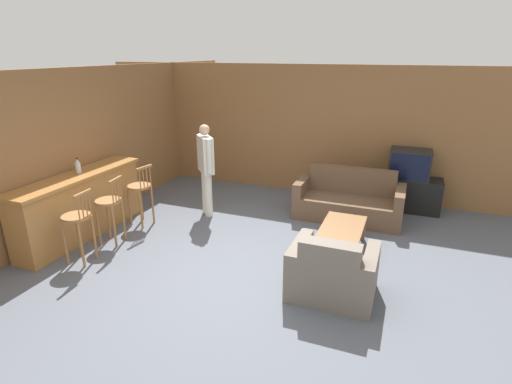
{
  "coord_description": "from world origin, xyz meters",
  "views": [
    {
      "loc": [
        1.91,
        -4.29,
        2.84
      ],
      "look_at": [
        -0.13,
        0.93,
        0.85
      ],
      "focal_mm": 28.0,
      "sensor_mm": 36.0,
      "label": 1
    }
  ],
  "objects_px": {
    "couch_far": "(349,201)",
    "bottle": "(78,166)",
    "bar_chair_near": "(78,223)",
    "bar_chair_mid": "(110,207)",
    "coffee_table": "(342,230)",
    "tv": "(410,164)",
    "armchair_near": "(332,274)",
    "bar_chair_far": "(140,192)",
    "person_by_window": "(206,165)",
    "tv_unit": "(406,194)"
  },
  "relations": [
    {
      "from": "armchair_near",
      "to": "person_by_window",
      "type": "height_order",
      "value": "person_by_window"
    },
    {
      "from": "armchair_near",
      "to": "coffee_table",
      "type": "height_order",
      "value": "armchair_near"
    },
    {
      "from": "tv",
      "to": "person_by_window",
      "type": "relative_size",
      "value": 0.43
    },
    {
      "from": "couch_far",
      "to": "bottle",
      "type": "distance_m",
      "value": 4.57
    },
    {
      "from": "coffee_table",
      "to": "tv",
      "type": "relative_size",
      "value": 1.44
    },
    {
      "from": "tv",
      "to": "couch_far",
      "type": "bearing_deg",
      "value": -140.04
    },
    {
      "from": "couch_far",
      "to": "person_by_window",
      "type": "xyz_separation_m",
      "value": [
        -2.42,
        -0.79,
        0.63
      ]
    },
    {
      "from": "person_by_window",
      "to": "bar_chair_mid",
      "type": "bearing_deg",
      "value": -118.17
    },
    {
      "from": "person_by_window",
      "to": "bottle",
      "type": "bearing_deg",
      "value": -136.66
    },
    {
      "from": "bar_chair_near",
      "to": "couch_far",
      "type": "distance_m",
      "value": 4.43
    },
    {
      "from": "bar_chair_far",
      "to": "tv_unit",
      "type": "height_order",
      "value": "bar_chair_far"
    },
    {
      "from": "bar_chair_far",
      "to": "coffee_table",
      "type": "distance_m",
      "value": 3.38
    },
    {
      "from": "bar_chair_mid",
      "to": "tv",
      "type": "distance_m",
      "value": 5.24
    },
    {
      "from": "bar_chair_far",
      "to": "coffee_table",
      "type": "relative_size",
      "value": 1.03
    },
    {
      "from": "coffee_table",
      "to": "bottle",
      "type": "height_order",
      "value": "bottle"
    },
    {
      "from": "tv_unit",
      "to": "bottle",
      "type": "bearing_deg",
      "value": -148.34
    },
    {
      "from": "armchair_near",
      "to": "tv_unit",
      "type": "distance_m",
      "value": 3.42
    },
    {
      "from": "bar_chair_near",
      "to": "bottle",
      "type": "xyz_separation_m",
      "value": [
        -0.66,
        0.79,
        0.54
      ]
    },
    {
      "from": "bar_chair_near",
      "to": "coffee_table",
      "type": "relative_size",
      "value": 1.03
    },
    {
      "from": "bottle",
      "to": "person_by_window",
      "type": "bearing_deg",
      "value": 43.34
    },
    {
      "from": "coffee_table",
      "to": "tv",
      "type": "bearing_deg",
      "value": 68.4
    },
    {
      "from": "armchair_near",
      "to": "person_by_window",
      "type": "xyz_separation_m",
      "value": [
        -2.63,
        1.76,
        0.63
      ]
    },
    {
      "from": "bar_chair_mid",
      "to": "tv",
      "type": "relative_size",
      "value": 1.49
    },
    {
      "from": "coffee_table",
      "to": "tv_unit",
      "type": "bearing_deg",
      "value": 68.43
    },
    {
      "from": "bar_chair_far",
      "to": "armchair_near",
      "type": "height_order",
      "value": "bar_chair_far"
    },
    {
      "from": "bar_chair_near",
      "to": "bar_chair_mid",
      "type": "relative_size",
      "value": 1.0
    },
    {
      "from": "bar_chair_mid",
      "to": "person_by_window",
      "type": "relative_size",
      "value": 0.64
    },
    {
      "from": "bar_chair_far",
      "to": "person_by_window",
      "type": "xyz_separation_m",
      "value": [
        0.83,
        0.81,
        0.34
      ]
    },
    {
      "from": "bar_chair_near",
      "to": "couch_far",
      "type": "height_order",
      "value": "bar_chair_near"
    },
    {
      "from": "tv_unit",
      "to": "tv",
      "type": "height_order",
      "value": "tv"
    },
    {
      "from": "armchair_near",
      "to": "tv",
      "type": "xyz_separation_m",
      "value": [
        0.73,
        3.34,
        0.58
      ]
    },
    {
      "from": "bar_chair_mid",
      "to": "bottle",
      "type": "relative_size",
      "value": 4.45
    },
    {
      "from": "couch_far",
      "to": "person_by_window",
      "type": "distance_m",
      "value": 2.62
    },
    {
      "from": "coffee_table",
      "to": "bar_chair_mid",
      "type": "bearing_deg",
      "value": -162.76
    },
    {
      "from": "armchair_near",
      "to": "tv_unit",
      "type": "relative_size",
      "value": 0.83
    },
    {
      "from": "bar_chair_mid",
      "to": "couch_far",
      "type": "height_order",
      "value": "bar_chair_mid"
    },
    {
      "from": "bar_chair_far",
      "to": "tv",
      "type": "relative_size",
      "value": 1.49
    },
    {
      "from": "armchair_near",
      "to": "tv_unit",
      "type": "xyz_separation_m",
      "value": [
        0.73,
        3.34,
        0.01
      ]
    },
    {
      "from": "bar_chair_mid",
      "to": "armchair_near",
      "type": "bearing_deg",
      "value": -3.41
    },
    {
      "from": "bar_chair_far",
      "to": "bar_chair_near",
      "type": "bearing_deg",
      "value": -89.99
    },
    {
      "from": "bar_chair_far",
      "to": "person_by_window",
      "type": "height_order",
      "value": "person_by_window"
    },
    {
      "from": "bar_chair_near",
      "to": "coffee_table",
      "type": "bearing_deg",
      "value": 26.66
    },
    {
      "from": "bar_chair_mid",
      "to": "bar_chair_far",
      "type": "xyz_separation_m",
      "value": [
        -0.0,
        0.75,
        0.0
      ]
    },
    {
      "from": "bar_chair_far",
      "to": "couch_far",
      "type": "height_order",
      "value": "bar_chair_far"
    },
    {
      "from": "bar_chair_far",
      "to": "armchair_near",
      "type": "relative_size",
      "value": 1.04
    },
    {
      "from": "bar_chair_mid",
      "to": "bottle",
      "type": "xyz_separation_m",
      "value": [
        -0.66,
        0.14,
        0.54
      ]
    },
    {
      "from": "coffee_table",
      "to": "tv",
      "type": "xyz_separation_m",
      "value": [
        0.83,
        2.09,
        0.55
      ]
    },
    {
      "from": "bar_chair_far",
      "to": "bottle",
      "type": "height_order",
      "value": "bottle"
    },
    {
      "from": "person_by_window",
      "to": "bar_chair_near",
      "type": "bearing_deg",
      "value": -110.74
    },
    {
      "from": "bottle",
      "to": "armchair_near",
      "type": "bearing_deg",
      "value": -4.85
    }
  ]
}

